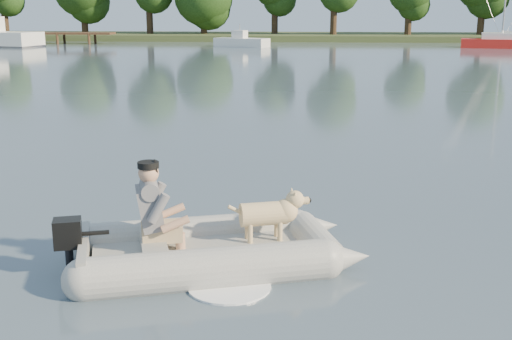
# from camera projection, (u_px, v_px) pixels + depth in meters

# --- Properties ---
(water) EXTENTS (160.00, 160.00, 0.00)m
(water) POSITION_uv_depth(u_px,v_px,m) (227.00, 268.00, 8.23)
(water) COLOR slate
(water) RESTS_ON ground
(shore_bank) EXTENTS (160.00, 12.00, 0.70)m
(shore_bank) POSITION_uv_depth(u_px,v_px,m) (297.00, 37.00, 68.09)
(shore_bank) COLOR #47512D
(shore_bank) RESTS_ON water
(dock) EXTENTS (18.00, 2.00, 1.04)m
(dock) POSITION_uv_depth(u_px,v_px,m) (19.00, 38.00, 60.30)
(dock) COLOR #4C331E
(dock) RESTS_ON water
(dinghy) EXTENTS (6.04, 5.21, 1.48)m
(dinghy) POSITION_uv_depth(u_px,v_px,m) (212.00, 217.00, 8.23)
(dinghy) COLOR gray
(dinghy) RESTS_ON water
(man) EXTENTS (0.94, 0.87, 1.16)m
(man) POSITION_uv_depth(u_px,v_px,m) (152.00, 205.00, 8.08)
(man) COLOR slate
(man) RESTS_ON dinghy
(dog) EXTENTS (1.06, 0.63, 0.67)m
(dog) POSITION_uv_depth(u_px,v_px,m) (264.00, 218.00, 8.45)
(dog) COLOR tan
(dog) RESTS_ON dinghy
(outboard_motor) EXTENTS (0.52, 0.43, 0.85)m
(outboard_motor) POSITION_uv_depth(u_px,v_px,m) (69.00, 250.00, 7.93)
(outboard_motor) COLOR black
(outboard_motor) RESTS_ON dinghy
(motorboat) EXTENTS (5.16, 3.59, 2.04)m
(motorboat) POSITION_uv_depth(u_px,v_px,m) (242.00, 36.00, 54.92)
(motorboat) COLOR white
(motorboat) RESTS_ON water
(sailboat) EXTENTS (7.66, 3.84, 10.11)m
(sailboat) POSITION_uv_depth(u_px,v_px,m) (506.00, 43.00, 53.34)
(sailboat) COLOR red
(sailboat) RESTS_ON water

